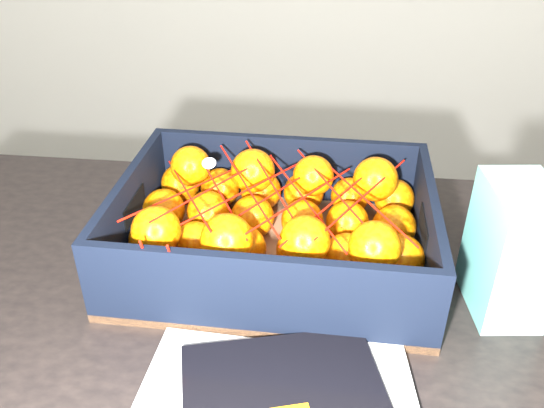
# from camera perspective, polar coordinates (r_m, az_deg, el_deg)

# --- Properties ---
(table) EXTENTS (1.21, 0.82, 0.75)m
(table) POSITION_cam_1_polar(r_m,az_deg,el_deg) (0.78, 1.59, -17.61)
(table) COLOR black
(table) RESTS_ON ground
(produce_crate) EXTENTS (0.42, 0.32, 0.12)m
(produce_crate) POSITION_cam_1_polar(r_m,az_deg,el_deg) (0.79, 0.28, -3.41)
(produce_crate) COLOR brown
(produce_crate) RESTS_ON table
(clementine_heap) EXTENTS (0.40, 0.30, 0.11)m
(clementine_heap) POSITION_cam_1_polar(r_m,az_deg,el_deg) (0.78, 0.23, -2.29)
(clementine_heap) COLOR #DE6604
(clementine_heap) RESTS_ON produce_crate
(mesh_net) EXTENTS (0.35, 0.28, 0.09)m
(mesh_net) POSITION_cam_1_polar(r_m,az_deg,el_deg) (0.75, -0.34, 0.73)
(mesh_net) COLOR red
(mesh_net) RESTS_ON clementine_heap
(retail_carton) EXTENTS (0.09, 0.12, 0.17)m
(retail_carton) POSITION_cam_1_polar(r_m,az_deg,el_deg) (0.74, 22.81, -4.27)
(retail_carton) COLOR silver
(retail_carton) RESTS_ON table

